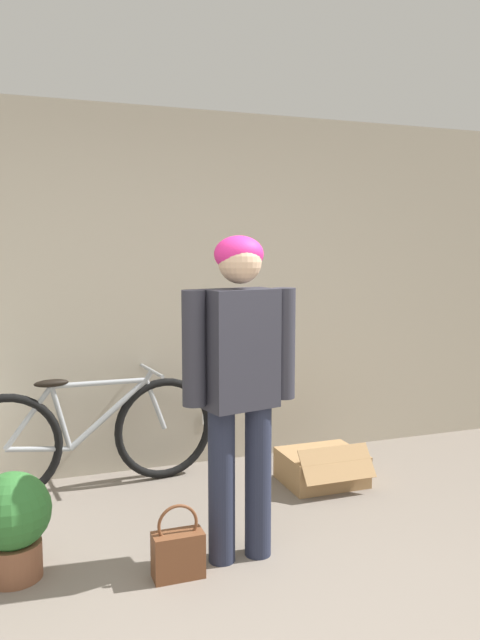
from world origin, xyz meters
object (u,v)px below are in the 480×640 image
at_px(person, 240,369).
at_px(bicycle, 89,435).
at_px(handbag, 178,552).
at_px(cardboard_box, 322,467).
at_px(potted_plant, 12,521).

height_order(person, bicycle, person).
height_order(handbag, cardboard_box, handbag).
bearing_deg(handbag, bicycle, 102.38).
xyz_separation_m(person, handbag, (-0.35, -0.08, -0.88)).
bearing_deg(potted_plant, bicycle, 64.88).
xyz_separation_m(handbag, cardboard_box, (1.24, 0.88, -0.02)).
bearing_deg(handbag, person, 13.39).
bearing_deg(bicycle, potted_plant, -121.67).
bearing_deg(bicycle, handbag, -84.17).
bearing_deg(cardboard_box, bicycle, 165.23).
bearing_deg(person, cardboard_box, 29.89).
xyz_separation_m(bicycle, potted_plant, (-0.48, -1.02, -0.08)).
distance_m(bicycle, handbag, 1.34).
bearing_deg(handbag, cardboard_box, 35.43).
bearing_deg(potted_plant, person, -9.28).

